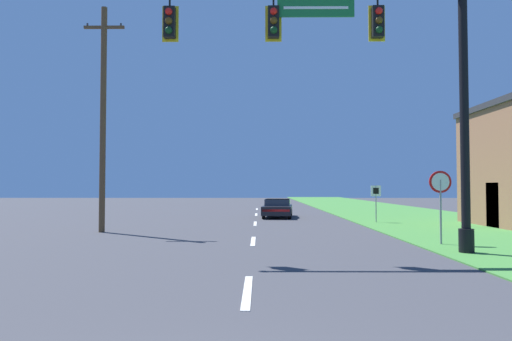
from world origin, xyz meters
name	(u,v)px	position (x,y,z in m)	size (l,w,h in m)	color
grass_verge_right	(403,214)	(10.50, 30.00, 0.02)	(10.00, 110.00, 0.04)	#428438
road_center_line	(255,224)	(0.00, 22.00, 0.01)	(0.16, 34.80, 0.01)	silver
signal_mast	(375,71)	(3.71, 10.92, 5.50)	(10.22, 0.47, 8.67)	black
car_ahead	(278,208)	(1.42, 27.13, 0.60)	(2.20, 4.62, 1.19)	black
stop_sign	(440,191)	(6.44, 12.93, 1.86)	(0.76, 0.07, 2.50)	gray
route_sign_post	(376,195)	(6.71, 22.64, 1.53)	(0.55, 0.06, 2.03)	gray
utility_pole_near	(103,115)	(-6.71, 17.30, 5.17)	(1.80, 0.26, 10.02)	brown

